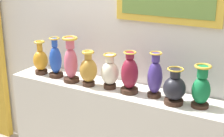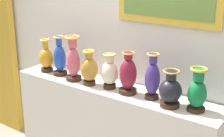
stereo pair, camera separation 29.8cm
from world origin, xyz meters
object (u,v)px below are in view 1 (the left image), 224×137
vase_ochre (88,70)px  vase_amber (41,60)px  vase_ivory (110,73)px  vase_indigo (155,77)px  vase_burgundy (130,75)px  vase_rose (71,62)px  vase_sapphire (55,60)px  vase_onyx (174,89)px  vase_emerald (201,89)px

vase_ochre → vase_amber: bearing=176.4°
vase_ivory → vase_indigo: size_ratio=0.82×
vase_ivory → vase_burgundy: (0.20, -0.00, 0.02)m
vase_indigo → vase_ochre: bearing=-174.5°
vase_rose → vase_indigo: vase_rose is taller
vase_rose → vase_burgundy: 0.60m
vase_sapphire → vase_onyx: 1.24m
vase_rose → vase_onyx: size_ratio=1.44×
vase_onyx → vase_ochre: bearing=-179.7°
vase_burgundy → vase_sapphire: bearing=179.8°
vase_emerald → vase_ochre: bearing=-177.0°
vase_amber → vase_ivory: bearing=0.3°
vase_ochre → vase_burgundy: bearing=5.5°
vase_amber → vase_ivory: size_ratio=1.06×
vase_rose → vase_indigo: size_ratio=1.11×
vase_burgundy → vase_emerald: size_ratio=1.07×
vase_rose → vase_onyx: bearing=-0.2°
vase_sapphire → vase_burgundy: size_ratio=1.07×
vase_amber → vase_indigo: 1.23m
vase_ochre → vase_ivory: bearing=11.9°
vase_burgundy → vase_onyx: bearing=-4.7°
vase_rose → vase_emerald: bearing=2.1°
vase_ivory → vase_emerald: size_ratio=0.93×
vase_rose → vase_ivory: bearing=4.9°
vase_sapphire → vase_onyx: (1.23, -0.04, -0.04)m
vase_amber → vase_emerald: bearing=0.5°
vase_amber → vase_rose: bearing=-4.4°
vase_amber → vase_rose: size_ratio=0.79×
vase_sapphire → vase_amber: bearing=-179.0°
vase_amber → vase_ivory: (0.81, 0.00, 0.00)m
vase_sapphire → vase_indigo: bearing=1.0°
vase_amber → vase_ochre: 0.61m
vase_ochre → vase_indigo: size_ratio=0.85×
vase_amber → vase_emerald: size_ratio=0.98×
vase_ivory → vase_emerald: bearing=0.7°
vase_rose → vase_onyx: 1.02m
vase_rose → vase_ivory: (0.40, 0.03, -0.05)m
vase_emerald → vase_sapphire: bearing=-179.6°
vase_burgundy → vase_amber: bearing=-180.0°
vase_rose → vase_ochre: 0.21m
vase_rose → vase_ivory: size_ratio=1.35×
vase_indigo → vase_onyx: vase_indigo is taller
vase_onyx → vase_indigo: bearing=163.7°
vase_burgundy → vase_indigo: 0.23m
vase_burgundy → vase_onyx: 0.42m
vase_emerald → vase_rose: bearing=-177.9°
vase_indigo → vase_emerald: bearing=-1.1°
vase_rose → vase_emerald: (1.22, 0.05, -0.04)m
vase_sapphire → vase_ivory: bearing=0.1°
vase_ivory → vase_burgundy: size_ratio=0.87×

